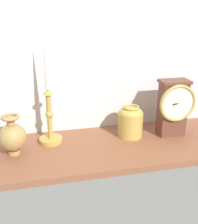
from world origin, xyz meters
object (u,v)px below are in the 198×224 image
(mantel_clock, at_px, (173,107))
(brass_vase_bulbous, at_px, (12,137))
(candlestick_tall_left, at_px, (49,113))
(brass_vase_jar, at_px, (130,121))

(mantel_clock, bearing_deg, brass_vase_bulbous, -177.95)
(mantel_clock, height_order, candlestick_tall_left, candlestick_tall_left)
(mantel_clock, height_order, brass_vase_jar, mantel_clock)
(candlestick_tall_left, distance_m, brass_vase_bulbous, 0.16)
(mantel_clock, relative_size, candlestick_tall_left, 0.53)
(brass_vase_bulbous, height_order, brass_vase_jar, brass_vase_bulbous)
(candlestick_tall_left, xyz_separation_m, brass_vase_jar, (0.32, -0.02, -0.05))
(brass_vase_jar, bearing_deg, brass_vase_bulbous, -173.91)
(candlestick_tall_left, bearing_deg, brass_vase_jar, -2.76)
(mantel_clock, distance_m, brass_vase_bulbous, 0.63)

